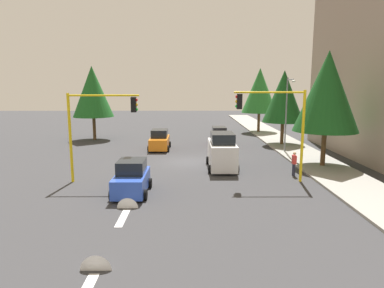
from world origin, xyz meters
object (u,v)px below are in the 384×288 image
traffic_signal_near_right (97,120)px  pedestrian_crossing (294,163)px  tree_roadside_mid (284,96)px  car_orange (160,140)px  street_lamp_curbside (288,107)px  tree_roadside_far (260,91)px  tree_opposite_side (93,92)px  traffic_signal_near_left (276,118)px  tree_roadside_near (327,92)px  car_red (219,137)px  delivery_van_white (222,152)px  car_blue (132,179)px

traffic_signal_near_right → pedestrian_crossing: (-1.49, 13.22, -3.18)m
tree_roadside_mid → pedestrian_crossing: (12.51, -2.50, -4.25)m
traffic_signal_near_right → car_orange: traffic_signal_near_right is taller
street_lamp_curbside → car_orange: 12.66m
tree_roadside_far → tree_opposite_side: bearing=-73.7°
traffic_signal_near_right → tree_roadside_far: (-24.00, 15.21, 1.55)m
tree_roadside_far → pedestrian_crossing: bearing=-5.1°
traffic_signal_near_left → tree_roadside_far: 24.33m
traffic_signal_near_left → tree_roadside_near: bearing=130.1°
tree_opposite_side → pedestrian_crossing: (16.51, 18.50, -4.69)m
tree_roadside_near → car_red: size_ratio=2.16×
tree_roadside_near → delivery_van_white: size_ratio=1.84×
delivery_van_white → traffic_signal_near_right: bearing=-66.4°
tree_roadside_mid → pedestrian_crossing: bearing=-11.3°
street_lamp_curbside → delivery_van_white: bearing=-47.8°
street_lamp_curbside → tree_opposite_side: tree_opposite_side is taller
traffic_signal_near_left → pedestrian_crossing: bearing=130.2°
traffic_signal_near_right → tree_roadside_near: (-4.00, 16.21, 1.73)m
traffic_signal_near_right → delivery_van_white: (-3.66, 8.36, -2.81)m
tree_roadside_mid → tree_roadside_far: bearing=-177.1°
tree_roadside_far → street_lamp_curbside: bearing=-1.2°
traffic_signal_near_left → car_blue: (2.49, -8.93, -3.32)m
traffic_signal_near_right → tree_roadside_far: 28.46m
tree_roadside_mid → car_red: 7.93m
street_lamp_curbside → pedestrian_crossing: 8.98m
car_red → tree_roadside_mid: bearing=88.6°
tree_roadside_far → car_red: size_ratio=2.10×
delivery_van_white → pedestrian_crossing: size_ratio=2.82×
traffic_signal_near_left → tree_roadside_near: 6.42m
tree_roadside_near → car_blue: bearing=-64.6°
tree_opposite_side → car_red: 15.55m
delivery_van_white → pedestrian_crossing: (2.17, 4.86, -0.37)m
street_lamp_curbside → tree_roadside_mid: tree_roadside_mid is taller
tree_opposite_side → tree_roadside_near: bearing=56.9°
street_lamp_curbside → car_blue: 17.66m
car_blue → pedestrian_crossing: bearing=110.4°
traffic_signal_near_right → car_red: bearing=147.5°
tree_opposite_side → delivery_van_white: size_ratio=1.77×
tree_roadside_far → tree_roadside_near: 20.03m
delivery_van_white → car_red: (-10.50, 0.67, -0.39)m
traffic_signal_near_right → car_red: traffic_signal_near_right is taller
tree_roadside_far → car_red: bearing=-32.2°
tree_roadside_far → car_orange: tree_roadside_far is taller
street_lamp_curbside → tree_roadside_far: (-14.39, 0.30, 1.29)m
tree_opposite_side → delivery_van_white: bearing=43.6°
tree_roadside_mid → car_blue: 21.54m
traffic_signal_near_left → tree_roadside_far: bearing=171.1°
traffic_signal_near_left → pedestrian_crossing: 4.03m
tree_roadside_mid → tree_opposite_side: bearing=-100.8°
tree_opposite_side → car_red: (3.84, 14.31, -4.70)m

